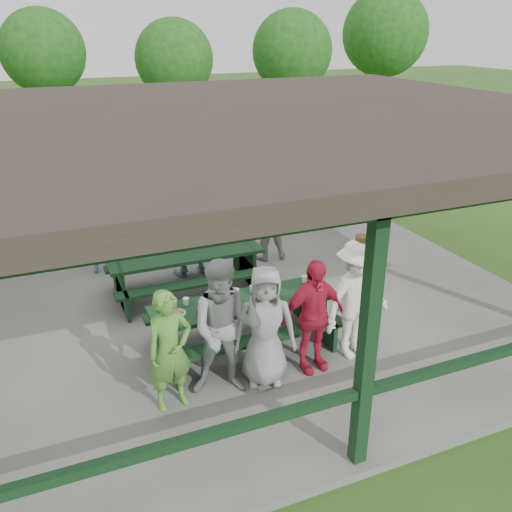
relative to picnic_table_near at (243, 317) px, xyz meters
name	(u,v)px	position (x,y,z in m)	size (l,w,h in m)	color
ground	(235,311)	(0.31, 1.20, -0.58)	(90.00, 90.00, 0.00)	#2A551A
concrete_slab	(235,308)	(0.31, 1.20, -0.53)	(10.00, 8.00, 0.10)	slate
pavilion_structure	(231,122)	(0.31, 1.20, 2.59)	(10.60, 8.60, 3.24)	black
picnic_table_near	(243,317)	(0.00, 0.00, 0.00)	(2.67, 1.39, 0.75)	black
picnic_table_far	(186,268)	(-0.28, 2.00, 0.00)	(2.66, 1.39, 0.75)	black
table_setting	(244,297)	(0.04, 0.04, 0.31)	(2.29, 0.45, 0.10)	white
contestant_green	(170,351)	(-1.30, -0.92, 0.31)	(0.57, 0.38, 1.57)	#589B38
contestant_grey_left	(225,329)	(-0.59, -0.90, 0.44)	(0.89, 0.69, 1.83)	gray
contestant_grey_mid	(265,326)	(-0.05, -0.90, 0.35)	(0.81, 0.53, 1.66)	#959497
contestant_red	(313,316)	(0.66, -0.88, 0.34)	(0.95, 0.40, 1.62)	red
contestant_white_fedora	(358,299)	(1.39, -0.82, 0.41)	(1.26, 0.89, 1.83)	white
spectator_lblue	(189,231)	(0.01, 2.77, 0.37)	(1.57, 0.50, 1.69)	#90C5DE
spectator_blue	(99,226)	(-1.51, 3.49, 0.43)	(0.66, 0.44, 1.82)	teal
spectator_grey	(266,219)	(1.62, 2.86, 0.36)	(0.82, 0.64, 1.68)	#949497
pickup_truck	(215,146)	(3.15, 10.50, 0.21)	(2.62, 5.67, 1.58)	silver
farm_trailer	(70,182)	(-1.64, 8.34, 0.05)	(3.63, 2.32, 1.27)	#1C429B
tree_left	(43,52)	(-1.44, 17.62, 2.88)	(3.28, 3.28, 5.12)	#372216
tree_mid	(174,59)	(3.22, 15.45, 2.63)	(3.04, 3.04, 4.75)	#372216
tree_right	(292,51)	(7.97, 14.76, 2.87)	(3.26, 3.26, 5.10)	#372216
tree_far_right	(385,33)	(13.18, 15.81, 3.50)	(3.85, 3.85, 6.02)	#372216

